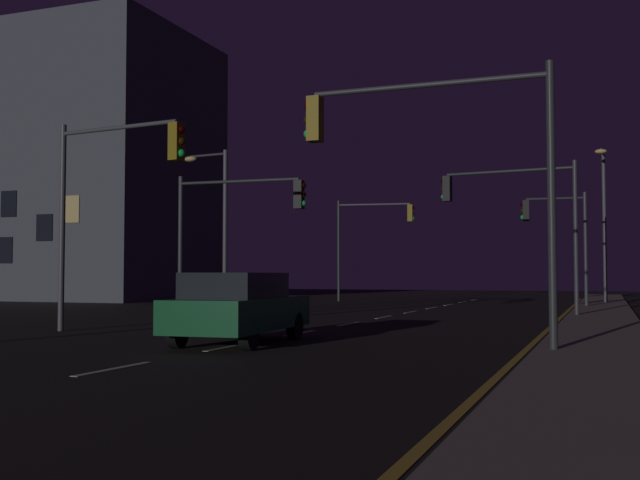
# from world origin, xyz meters

# --- Properties ---
(ground_plane) EXTENTS (112.00, 112.00, 0.00)m
(ground_plane) POSITION_xyz_m (0.00, 17.50, 0.00)
(ground_plane) COLOR black
(ground_plane) RESTS_ON ground
(sidewalk_right) EXTENTS (2.22, 77.00, 0.14)m
(sidewalk_right) POSITION_xyz_m (7.30, 17.50, 0.07)
(sidewalk_right) COLOR gray
(sidewalk_right) RESTS_ON ground
(lane_markings_center) EXTENTS (0.14, 50.00, 0.01)m
(lane_markings_center) POSITION_xyz_m (0.00, 21.00, 0.01)
(lane_markings_center) COLOR silver
(lane_markings_center) RESTS_ON ground
(lane_edge_line) EXTENTS (0.14, 53.00, 0.01)m
(lane_edge_line) POSITION_xyz_m (5.94, 22.50, 0.01)
(lane_edge_line) COLOR gold
(lane_edge_line) RESTS_ON ground
(car) EXTENTS (2.07, 4.50, 1.57)m
(car) POSITION_xyz_m (-0.14, 13.75, 0.82)
(car) COLOR #14592D
(car) RESTS_ON ground
(traffic_light_mid_left) EXTENTS (4.92, 0.74, 5.40)m
(traffic_light_mid_left) POSITION_xyz_m (4.38, 26.78, 4.00)
(traffic_light_mid_left) COLOR #38383D
(traffic_light_mid_left) RESTS_ON sidewalk_right
(traffic_light_near_right) EXTENTS (4.16, 0.70, 5.64)m
(traffic_light_near_right) POSITION_xyz_m (-4.66, 15.32, 3.98)
(traffic_light_near_right) COLOR #4C4C51
(traffic_light_near_right) RESTS_ON ground
(traffic_light_far_left) EXTENTS (5.10, 0.34, 5.44)m
(traffic_light_far_left) POSITION_xyz_m (4.35, 13.45, 4.03)
(traffic_light_far_left) COLOR #2D3033
(traffic_light_far_left) RESTS_ON sidewalk_right
(traffic_light_near_left) EXTENTS (4.38, 0.87, 5.76)m
(traffic_light_near_left) POSITION_xyz_m (-5.04, 40.06, 4.07)
(traffic_light_near_left) COLOR #2D3033
(traffic_light_near_left) RESTS_ON ground
(traffic_light_mid_right) EXTENTS (2.89, 0.44, 5.09)m
(traffic_light_mid_right) POSITION_xyz_m (5.41, 34.57, 3.68)
(traffic_light_mid_right) COLOR #38383D
(traffic_light_mid_right) RESTS_ON sidewalk_right
(traffic_light_overhead_east) EXTENTS (4.73, 0.46, 4.97)m
(traffic_light_overhead_east) POSITION_xyz_m (-4.34, 21.88, 3.55)
(traffic_light_overhead_east) COLOR #38383D
(traffic_light_overhead_east) RESTS_ON ground
(street_lamp_far_end) EXTENTS (0.56, 1.88, 7.61)m
(street_lamp_far_end) POSITION_xyz_m (7.41, 39.11, 4.69)
(street_lamp_far_end) COLOR #4C4C51
(street_lamp_far_end) RESTS_ON sidewalk_right
(street_lamp_mid_block) EXTENTS (2.12, 0.49, 6.61)m
(street_lamp_mid_block) POSITION_xyz_m (-7.34, 26.16, 4.03)
(street_lamp_mid_block) COLOR #4C4C51
(street_lamp_mid_block) RESTS_ON ground
(building_distant) EXTENTS (16.52, 11.86, 16.61)m
(building_distant) POSITION_xyz_m (-24.89, 38.86, 8.30)
(building_distant) COLOR #4C515B
(building_distant) RESTS_ON ground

